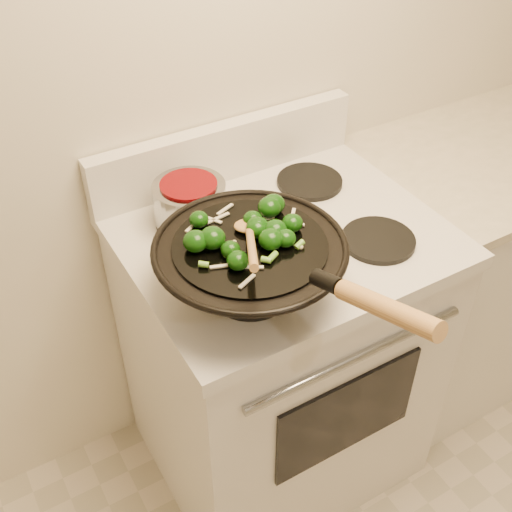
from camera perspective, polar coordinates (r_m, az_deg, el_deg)
stove at (r=1.91m, az=2.00°, el=-8.59°), size 0.78×0.67×1.08m
counter_unit at (r=2.34m, az=18.28°, el=-0.68°), size 0.84×0.62×0.91m
wok at (r=1.37m, az=-0.39°, el=-0.86°), size 0.42×0.69×0.28m
stirfry at (r=1.35m, az=-0.50°, el=2.34°), size 0.28×0.26×0.05m
wooden_spoon at (r=1.29m, az=-0.51°, el=1.69°), size 0.17×0.28×0.12m
saucepan at (r=1.60m, az=-5.86°, el=4.81°), size 0.18×0.29×0.11m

